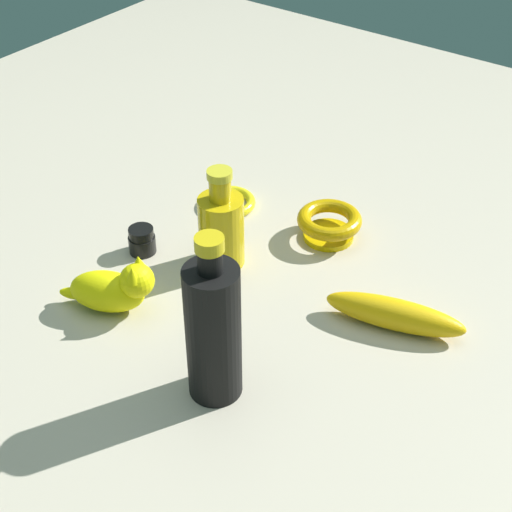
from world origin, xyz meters
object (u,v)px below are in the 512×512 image
object	(u,v)px
cat_figurine	(114,288)
banana	(395,314)
bowl	(329,223)
nail_polish_jar	(142,240)
bottle_short	(221,227)
bangle	(228,202)
bottle_tall	(213,330)

from	to	relation	value
cat_figurine	banana	bearing A→B (deg)	-59.08
cat_figurine	bowl	bearing A→B (deg)	-24.88
bowl	nail_polish_jar	xyz separation A→B (m)	(-0.21, 0.22, -0.01)
banana	bottle_short	distance (m)	0.29
bangle	banana	size ratio (longest dim) A/B	0.47
bowl	banana	world-z (taller)	bowl
banana	bangle	bearing A→B (deg)	149.05
bowl	nail_polish_jar	distance (m)	0.30
bangle	cat_figurine	size ratio (longest dim) A/B	0.68
banana	cat_figurine	xyz separation A→B (m)	(-0.20, 0.34, 0.02)
banana	bottle_short	world-z (taller)	bottle_short
bangle	bowl	xyz separation A→B (m)	(0.02, -0.19, 0.02)
bowl	bottle_short	bearing A→B (deg)	146.82
banana	cat_figurine	bearing A→B (deg)	-164.71
bottle_short	cat_figurine	bearing A→B (deg)	163.22
bottle_short	nail_polish_jar	bearing A→B (deg)	114.92
bottle_short	bowl	bearing A→B (deg)	-33.18
banana	nail_polish_jar	world-z (taller)	banana
bottle_short	bangle	bearing A→B (deg)	34.53
bangle	bottle_short	bearing A→B (deg)	-145.47
nail_polish_jar	cat_figurine	size ratio (longest dim) A/B	0.32
bangle	bowl	bearing A→B (deg)	-82.89
banana	cat_figurine	world-z (taller)	cat_figurine
bottle_tall	nail_polish_jar	size ratio (longest dim) A/B	5.52
bottle_tall	nail_polish_jar	bearing A→B (deg)	59.99
bowl	cat_figurine	size ratio (longest dim) A/B	0.76
bowl	banana	xyz separation A→B (m)	(-0.13, -0.19, -0.01)
bottle_short	banana	bearing A→B (deg)	-84.85
bottle_short	cat_figurine	distance (m)	0.19
bangle	cat_figurine	distance (m)	0.31
bangle	banana	distance (m)	0.39
bangle	nail_polish_jar	xyz separation A→B (m)	(-0.18, 0.03, 0.01)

